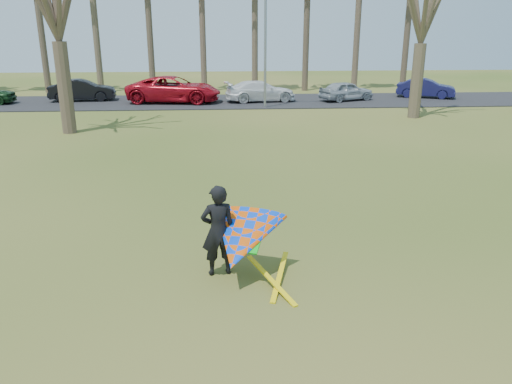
{
  "coord_description": "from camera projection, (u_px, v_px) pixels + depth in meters",
  "views": [
    {
      "loc": [
        -0.8,
        -9.13,
        4.78
      ],
      "look_at": [
        0.0,
        2.0,
        1.1
      ],
      "focal_mm": 35.0,
      "sensor_mm": 36.0,
      "label": 1
    }
  ],
  "objects": [
    {
      "name": "ground",
      "position": [
        263.0,
        273.0,
        10.2
      ],
      "size": [
        100.0,
        100.0,
        0.0
      ],
      "primitive_type": "plane",
      "color": "#254B10",
      "rests_on": "ground"
    },
    {
      "name": "parking_strip",
      "position": [
        232.0,
        101.0,
        33.88
      ],
      "size": [
        46.0,
        7.0,
        0.06
      ],
      "primitive_type": "cube",
      "color": "black",
      "rests_on": "ground"
    },
    {
      "name": "streetlight",
      "position": [
        268.0,
        33.0,
        29.79
      ],
      "size": [
        2.28,
        0.18,
        8.0
      ],
      "color": "gray",
      "rests_on": "ground"
    },
    {
      "name": "car_1",
      "position": [
        82.0,
        90.0,
        33.73
      ],
      "size": [
        4.47,
        2.0,
        1.42
      ],
      "primitive_type": "imported",
      "rotation": [
        0.0,
        0.0,
        1.69
      ],
      "color": "black",
      "rests_on": "parking_strip"
    },
    {
      "name": "car_2",
      "position": [
        174.0,
        89.0,
        33.0
      ],
      "size": [
        6.44,
        3.59,
        1.7
      ],
      "primitive_type": "imported",
      "rotation": [
        0.0,
        0.0,
        1.44
      ],
      "color": "#B10E1B",
      "rests_on": "parking_strip"
    },
    {
      "name": "car_3",
      "position": [
        260.0,
        91.0,
        33.43
      ],
      "size": [
        4.94,
        2.64,
        1.36
      ],
      "primitive_type": "imported",
      "rotation": [
        0.0,
        0.0,
        1.73
      ],
      "color": "white",
      "rests_on": "parking_strip"
    },
    {
      "name": "car_4",
      "position": [
        346.0,
        91.0,
        33.87
      ],
      "size": [
        4.11,
        2.9,
        1.3
      ],
      "primitive_type": "imported",
      "rotation": [
        0.0,
        0.0,
        1.97
      ],
      "color": "#A1A8AF",
      "rests_on": "parking_strip"
    },
    {
      "name": "car_5",
      "position": [
        426.0,
        88.0,
        35.32
      ],
      "size": [
        4.2,
        2.92,
        1.31
      ],
      "primitive_type": "imported",
      "rotation": [
        0.0,
        0.0,
        1.14
      ],
      "color": "#181849",
      "rests_on": "parking_strip"
    },
    {
      "name": "kite_flyer",
      "position": [
        238.0,
        238.0,
        9.77
      ],
      "size": [
        2.13,
        2.39,
        2.05
      ],
      "color": "black",
      "rests_on": "ground"
    }
  ]
}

